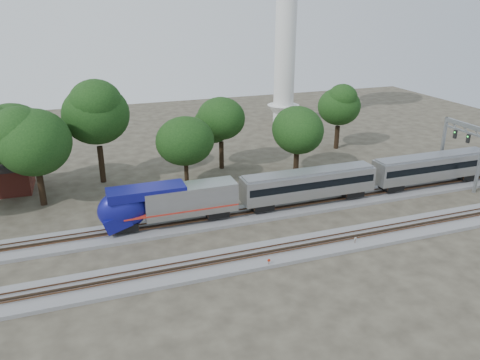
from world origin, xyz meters
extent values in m
plane|color=#383328|center=(0.00, 0.00, 0.00)|extent=(160.00, 160.00, 0.00)
cube|color=slate|center=(0.00, 6.00, 0.20)|extent=(160.00, 5.00, 0.40)
cube|color=brown|center=(0.00, 5.28, 0.66)|extent=(160.00, 0.08, 0.15)
cube|color=brown|center=(0.00, 6.72, 0.66)|extent=(160.00, 0.08, 0.15)
cube|color=slate|center=(0.00, -4.00, 0.20)|extent=(160.00, 5.00, 0.40)
cube|color=brown|center=(0.00, -4.72, 0.66)|extent=(160.00, 0.08, 0.15)
cube|color=brown|center=(0.00, -3.28, 0.66)|extent=(160.00, 0.08, 0.15)
cube|color=#AEB1B6|center=(-3.94, 6.00, 3.38)|extent=(11.02, 3.12, 3.43)
ellipsoid|color=navy|center=(-11.84, 6.00, 3.12)|extent=(5.62, 3.25, 4.78)
cube|color=navy|center=(-9.03, 6.00, 4.99)|extent=(8.84, 3.06, 1.04)
cube|color=black|center=(-11.32, 6.00, 4.16)|extent=(0.46, 2.39, 1.36)
cube|color=#B2281B|center=(-5.18, 6.00, 2.50)|extent=(13.52, 3.16, 0.19)
cube|color=black|center=(-11.68, 6.00, 1.20)|extent=(2.70, 2.29, 0.94)
cube|color=black|center=(-0.76, 6.00, 1.20)|extent=(2.70, 2.29, 0.94)
cube|color=#AEB1B6|center=(11.74, 6.00, 3.23)|extent=(18.10, 3.12, 3.12)
cube|color=black|center=(11.74, 6.00, 3.54)|extent=(17.47, 3.17, 0.94)
cube|color=gray|center=(11.74, 6.00, 4.84)|extent=(17.68, 2.50, 0.36)
cube|color=black|center=(5.18, 6.00, 1.20)|extent=(2.70, 2.29, 0.94)
cube|color=black|center=(18.29, 6.00, 1.20)|extent=(2.70, 2.29, 0.94)
cube|color=#AEB1B6|center=(31.26, 6.00, 3.23)|extent=(18.10, 3.12, 3.12)
cube|color=black|center=(31.26, 6.00, 3.54)|extent=(17.47, 3.17, 0.94)
cube|color=gray|center=(31.26, 6.00, 4.84)|extent=(17.68, 2.50, 0.36)
cube|color=black|center=(24.71, 6.00, 1.20)|extent=(2.70, 2.29, 0.94)
cube|color=black|center=(37.81, 6.00, 1.20)|extent=(2.70, 2.29, 0.94)
cylinder|color=#512D19|center=(1.06, -6.24, 0.45)|extent=(0.06, 0.06, 0.90)
cylinder|color=#B0210C|center=(1.06, -6.24, 0.85)|extent=(0.32, 0.12, 0.32)
cylinder|color=#512D19|center=(11.74, -5.29, 0.49)|extent=(0.07, 0.07, 0.99)
cylinder|color=silver|center=(11.74, -5.29, 0.93)|extent=(0.34, 0.15, 0.35)
cube|color=#512D19|center=(5.60, -5.44, 0.15)|extent=(0.53, 0.35, 0.30)
cylinder|color=silver|center=(26.81, 46.95, 15.09)|extent=(4.31, 4.31, 30.19)
cone|color=silver|center=(26.81, 46.95, 2.16)|extent=(6.90, 6.90, 4.31)
cube|color=gray|center=(36.11, 2.41, 4.61)|extent=(0.36, 0.36, 9.23)
cube|color=gray|center=(36.11, 9.59, 4.61)|extent=(0.36, 0.36, 9.23)
cube|color=gray|center=(36.11, 6.00, 8.92)|extent=(0.41, 7.59, 0.62)
cube|color=gray|center=(36.11, 6.00, 8.00)|extent=(0.26, 7.59, 0.26)
cube|color=black|center=(35.80, 4.77, 7.28)|extent=(0.26, 0.51, 1.23)
cube|color=black|center=(35.80, 7.23, 7.28)|extent=(0.26, 0.51, 1.23)
cylinder|color=black|center=(-23.82, 22.73, 2.37)|extent=(0.70, 0.70, 4.74)
ellipsoid|color=black|center=(-23.82, 22.73, 8.80)|extent=(8.94, 8.94, 7.60)
cylinder|color=black|center=(-20.97, 18.30, 2.32)|extent=(0.70, 0.70, 4.64)
ellipsoid|color=black|center=(-20.97, 18.30, 8.61)|extent=(8.75, 8.75, 7.44)
cylinder|color=black|center=(-12.86, 24.32, 2.75)|extent=(0.70, 0.70, 5.51)
ellipsoid|color=black|center=(-12.86, 24.32, 10.23)|extent=(10.38, 10.38, 8.83)
cylinder|color=black|center=(-1.55, 18.16, 1.86)|extent=(0.70, 0.70, 3.72)
ellipsoid|color=black|center=(-1.55, 18.16, 6.92)|extent=(7.02, 7.02, 5.97)
cylinder|color=black|center=(5.64, 24.18, 2.21)|extent=(0.70, 0.70, 4.42)
ellipsoid|color=black|center=(5.64, 24.18, 8.21)|extent=(8.34, 8.34, 7.09)
cylinder|color=black|center=(15.70, 17.65, 1.91)|extent=(0.70, 0.70, 3.82)
ellipsoid|color=black|center=(15.70, 17.65, 7.10)|extent=(7.21, 7.21, 6.12)
cylinder|color=black|center=(28.70, 27.54, 2.09)|extent=(0.70, 0.70, 4.18)
ellipsoid|color=black|center=(28.70, 27.54, 7.75)|extent=(7.87, 7.87, 6.69)
camera|label=1|loc=(-15.47, -43.94, 25.34)|focal=35.00mm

